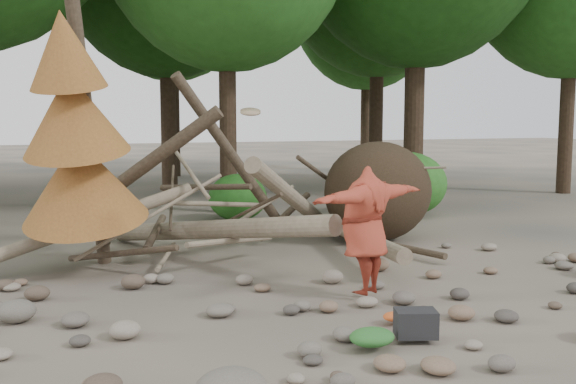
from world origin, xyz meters
name	(u,v)px	position (x,y,z in m)	size (l,w,h in m)	color
ground	(369,316)	(0.00, 0.00, 0.00)	(120.00, 120.00, 0.00)	#514C44
deadfall_pile	(353,195)	(2.02, 4.24, 0.95)	(8.55, 5.24, 3.30)	#332619
dead_conifer	(77,139)	(-3.12, 3.37, 2.11)	(2.06, 2.16, 4.35)	#4C3F30
bush_mid	(238,197)	(0.80, 7.80, 0.56)	(1.40, 1.40, 1.12)	#235F1B
bush_right	(407,184)	(5.00, 7.00, 0.80)	(2.00, 2.00, 1.60)	#2D7023
frisbee_thrower	(365,230)	(0.32, 0.70, 0.94)	(2.68, 1.30, 2.50)	#A03624
backpack	(416,329)	(0.02, -0.99, 0.15)	(0.44, 0.29, 0.29)	black
cloth_green	(372,342)	(-0.55, -1.04, 0.09)	(0.49, 0.41, 0.18)	#296327
cloth_orange	(395,321)	(0.11, -0.41, 0.05)	(0.29, 0.24, 0.10)	#C25021
boulder_mid_left	(16,311)	(-4.01, 1.37, 0.14)	(0.46, 0.41, 0.28)	#645E54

